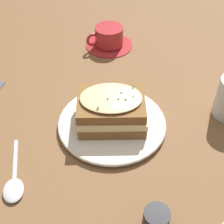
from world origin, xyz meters
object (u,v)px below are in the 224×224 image
object	(u,v)px
teacup_with_saucer	(109,38)
condiment_pot	(156,219)
sandwich	(111,110)
dinner_plate	(112,123)
spoon	(14,186)

from	to	relation	value
teacup_with_saucer	condiment_pot	bearing A→B (deg)	73.45
sandwich	dinner_plate	bearing A→B (deg)	44.24
dinner_plate	condiment_pot	world-z (taller)	condiment_pot
dinner_plate	sandwich	xyz separation A→B (m)	(-0.00, -0.00, 0.04)
dinner_plate	teacup_with_saucer	distance (m)	0.34
sandwich	condiment_pot	xyz separation A→B (m)	(0.23, 0.11, -0.03)
condiment_pot	teacup_with_saucer	bearing A→B (deg)	-163.77
dinner_plate	sandwich	bearing A→B (deg)	-135.76
sandwich	spoon	distance (m)	0.26
teacup_with_saucer	spoon	xyz separation A→B (m)	(0.53, -0.11, -0.02)
sandwich	teacup_with_saucer	xyz separation A→B (m)	(-0.34, -0.06, -0.02)
spoon	condiment_pot	world-z (taller)	condiment_pot
spoon	dinner_plate	bearing A→B (deg)	-149.44
teacup_with_saucer	spoon	size ratio (longest dim) A/B	0.91
sandwich	teacup_with_saucer	distance (m)	0.34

